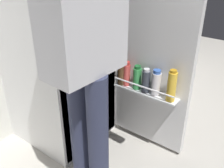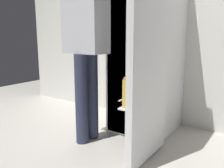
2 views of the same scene
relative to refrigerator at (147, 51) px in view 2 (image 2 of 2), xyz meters
name	(u,v)px [view 2 (image 2 of 2)]	position (x,y,z in m)	size (l,w,h in m)	color
ground_plane	(117,147)	(-0.03, -0.52, -0.86)	(6.87, 6.87, 0.00)	#B7B2A8
kitchen_wall	(163,19)	(-0.03, 0.43, 0.35)	(4.40, 0.10, 2.44)	silver
refrigerator	(147,51)	(0.00, 0.00, 0.00)	(0.67, 1.26, 1.73)	white
person	(86,34)	(-0.35, -0.55, 0.18)	(0.54, 0.76, 1.73)	#2D334C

